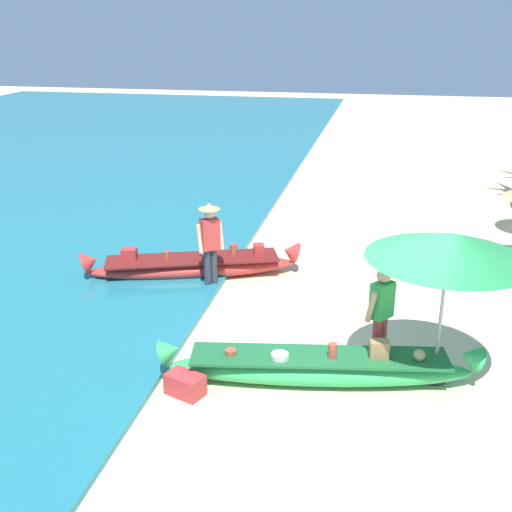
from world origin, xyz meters
name	(u,v)px	position (x,y,z in m)	size (l,w,h in m)	color
ground_plane	(359,384)	(0.00, 0.00, 0.00)	(80.00, 80.00, 0.00)	beige
boat_green_foreground	(319,367)	(-0.60, -0.07, 0.26)	(4.90, 1.41, 0.74)	#38B760
boat_red_midground	(193,266)	(-3.74, 3.62, 0.25)	(4.56, 2.22, 0.73)	red
person_vendor_hatted	(210,240)	(-3.19, 3.11, 1.05)	(0.56, 0.51, 1.82)	#333842
person_tourist_customer	(381,313)	(0.25, 0.55, 0.96)	(0.49, 0.56, 1.70)	#B2383D
patio_umbrella_large	(449,246)	(1.12, 0.35, 2.18)	(2.36, 2.36, 2.39)	#B7B7BC
cooler_box	(185,384)	(-2.50, -0.80, 0.17)	(0.55, 0.34, 0.33)	#C63838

